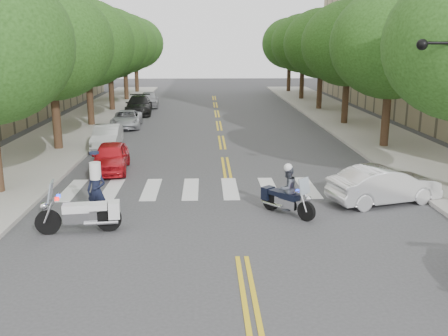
{
  "coord_description": "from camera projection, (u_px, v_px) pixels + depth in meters",
  "views": [
    {
      "loc": [
        -0.95,
        -12.42,
        5.6
      ],
      "look_at": [
        -0.3,
        4.69,
        1.3
      ],
      "focal_mm": 40.0,
      "sensor_mm": 36.0,
      "label": 1
    }
  ],
  "objects": [
    {
      "name": "ground",
      "position": [
        242.0,
        257.0,
        13.43
      ],
      "size": [
        140.0,
        140.0,
        0.0
      ],
      "primitive_type": "plane",
      "color": "#38383A",
      "rests_on": "ground"
    },
    {
      "name": "sidewalk_left",
      "position": [
        82.0,
        125.0,
        34.39
      ],
      "size": [
        5.0,
        60.0,
        0.15
      ],
      "primitive_type": "cube",
      "color": "#9E9991",
      "rests_on": "ground"
    },
    {
      "name": "sidewalk_right",
      "position": [
        354.0,
        124.0,
        35.09
      ],
      "size": [
        5.0,
        60.0,
        0.15
      ],
      "primitive_type": "cube",
      "color": "#9E9991",
      "rests_on": "ground"
    },
    {
      "name": "tree_l_1",
      "position": [
        50.0,
        44.0,
        25.33
      ],
      "size": [
        6.4,
        6.4,
        8.45
      ],
      "color": "#382316",
      "rests_on": "ground"
    },
    {
      "name": "tree_l_2",
      "position": [
        86.0,
        44.0,
        33.08
      ],
      "size": [
        6.4,
        6.4,
        8.45
      ],
      "color": "#382316",
      "rests_on": "ground"
    },
    {
      "name": "tree_l_3",
      "position": [
        109.0,
        44.0,
        40.83
      ],
      "size": [
        6.4,
        6.4,
        8.45
      ],
      "color": "#382316",
      "rests_on": "ground"
    },
    {
      "name": "tree_l_4",
      "position": [
        124.0,
        43.0,
        48.59
      ],
      "size": [
        6.4,
        6.4,
        8.45
      ],
      "color": "#382316",
      "rests_on": "ground"
    },
    {
      "name": "tree_l_5",
      "position": [
        135.0,
        43.0,
        56.34
      ],
      "size": [
        6.4,
        6.4,
        8.45
      ],
      "color": "#382316",
      "rests_on": "ground"
    },
    {
      "name": "tree_r_1",
      "position": [
        392.0,
        44.0,
        25.97
      ],
      "size": [
        6.4,
        6.4,
        8.45
      ],
      "color": "#382316",
      "rests_on": "ground"
    },
    {
      "name": "tree_r_2",
      "position": [
        349.0,
        44.0,
        33.73
      ],
      "size": [
        6.4,
        6.4,
        8.45
      ],
      "color": "#382316",
      "rests_on": "ground"
    },
    {
      "name": "tree_r_3",
      "position": [
        322.0,
        44.0,
        41.48
      ],
      "size": [
        6.4,
        6.4,
        8.45
      ],
      "color": "#382316",
      "rests_on": "ground"
    },
    {
      "name": "tree_r_4",
      "position": [
        303.0,
        43.0,
        49.23
      ],
      "size": [
        6.4,
        6.4,
        8.45
      ],
      "color": "#382316",
      "rests_on": "ground"
    },
    {
      "name": "tree_r_5",
      "position": [
        290.0,
        43.0,
        56.99
      ],
      "size": [
        6.4,
        6.4,
        8.45
      ],
      "color": "#382316",
      "rests_on": "ground"
    },
    {
      "name": "motorcycle_police",
      "position": [
        286.0,
        192.0,
        16.59
      ],
      "size": [
        1.61,
        1.8,
        1.77
      ],
      "rotation": [
        0.0,
        0.0,
        3.85
      ],
      "color": "black",
      "rests_on": "ground"
    },
    {
      "name": "motorcycle_parked",
      "position": [
        86.0,
        214.0,
        15.09
      ],
      "size": [
        2.55,
        0.79,
        1.65
      ],
      "rotation": [
        0.0,
        0.0,
        1.7
      ],
      "color": "black",
      "rests_on": "ground"
    },
    {
      "name": "officer_standing",
      "position": [
        97.0,
        191.0,
        16.41
      ],
      "size": [
        0.73,
        0.57,
        1.77
      ],
      "primitive_type": "imported",
      "rotation": [
        0.0,
        0.0,
        -0.25
      ],
      "color": "black",
      "rests_on": "ground"
    },
    {
      "name": "convertible",
      "position": [
        384.0,
        185.0,
        17.83
      ],
      "size": [
        4.3,
        2.5,
        1.34
      ],
      "primitive_type": "imported",
      "rotation": [
        0.0,
        0.0,
        1.85
      ],
      "color": "silver",
      "rests_on": "ground"
    },
    {
      "name": "parked_car_a",
      "position": [
        111.0,
        157.0,
        22.29
      ],
      "size": [
        1.79,
        3.86,
        1.28
      ],
      "primitive_type": "imported",
      "rotation": [
        0.0,
        0.0,
        0.07
      ],
      "color": "red",
      "rests_on": "ground"
    },
    {
      "name": "parked_car_b",
      "position": [
        107.0,
        137.0,
        27.1
      ],
      "size": [
        1.55,
        3.92,
        1.27
      ],
      "primitive_type": "imported",
      "rotation": [
        0.0,
        0.0,
        0.05
      ],
      "color": "#B8B8B8",
      "rests_on": "ground"
    },
    {
      "name": "parked_car_c",
      "position": [
        127.0,
        119.0,
        33.91
      ],
      "size": [
        2.1,
        4.21,
        1.15
      ],
      "primitive_type": "imported",
      "rotation": [
        0.0,
        0.0,
        0.05
      ],
      "color": "#B0B2B8",
      "rests_on": "ground"
    },
    {
      "name": "parked_car_d",
      "position": [
        139.0,
        105.0,
        40.21
      ],
      "size": [
        2.44,
        5.17,
        1.46
      ],
      "primitive_type": "imported",
      "rotation": [
        0.0,
        0.0,
        0.08
      ],
      "color": "black",
      "rests_on": "ground"
    },
    {
      "name": "parked_car_e",
      "position": [
        149.0,
        99.0,
        44.77
      ],
      "size": [
        1.97,
        4.24,
        1.41
      ],
      "primitive_type": "imported",
      "rotation": [
        0.0,
        0.0,
        0.08
      ],
      "color": "#9C9CA1",
      "rests_on": "ground"
    }
  ]
}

